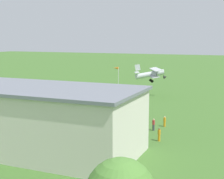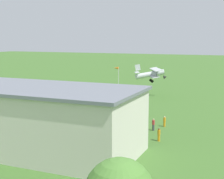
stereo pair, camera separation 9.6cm
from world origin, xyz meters
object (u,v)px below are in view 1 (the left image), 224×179
person_walking_on_apron (154,125)px  windsock (116,70)px  person_by_parked_cars (159,134)px  person_near_hangar_door (147,123)px  person_beside_truck (165,121)px  biplane (151,74)px

person_walking_on_apron → windsock: size_ratio=0.29×
person_by_parked_cars → person_near_hangar_door: (3.25, -5.13, -0.00)m
person_beside_truck → windsock: bearing=-55.9°
person_beside_truck → biplane: bearing=-68.4°
windsock → person_walking_on_apron: bearing=120.7°
person_walking_on_apron → person_near_hangar_door: bearing=-23.1°
person_beside_truck → person_near_hangar_door: 3.03m
biplane → person_near_hangar_door: biplane is taller
person_beside_truck → windsock: (20.56, -30.33, 4.42)m
biplane → person_walking_on_apron: biplane is taller
person_near_hangar_door → person_walking_on_apron: bearing=156.9°
person_beside_truck → person_walking_on_apron: 2.87m
person_walking_on_apron → person_by_parked_cars: bearing=114.6°
biplane → windsock: (10.89, -5.92, 0.07)m
person_by_parked_cars → biplane: bearing=-71.1°
biplane → windsock: size_ratio=1.34×
person_beside_truck → person_walking_on_apron: person_walking_on_apron is taller
person_beside_truck → windsock: windsock is taller
person_near_hangar_door → windsock: size_ratio=0.29×
biplane → person_by_parked_cars: 33.87m
person_beside_truck → person_by_parked_cars: 7.48m
windsock → person_near_hangar_door: bearing=119.6°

